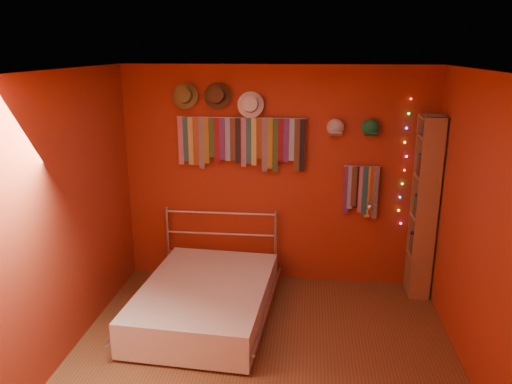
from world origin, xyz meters
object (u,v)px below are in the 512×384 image
(bed, at_px, (206,300))
(bookshelf, at_px, (428,207))
(tie_rack, at_px, (241,141))
(reading_lamp, at_px, (370,206))

(bed, bearing_deg, bookshelf, 22.90)
(bookshelf, bearing_deg, tie_rack, 175.69)
(bookshelf, bearing_deg, bed, -160.80)
(tie_rack, height_order, reading_lamp, tie_rack)
(tie_rack, height_order, bed, tie_rack)
(tie_rack, distance_m, reading_lamp, 1.58)
(tie_rack, relative_size, bed, 0.78)
(tie_rack, distance_m, bookshelf, 2.16)
(tie_rack, height_order, bookshelf, bookshelf)
(tie_rack, distance_m, bed, 1.77)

